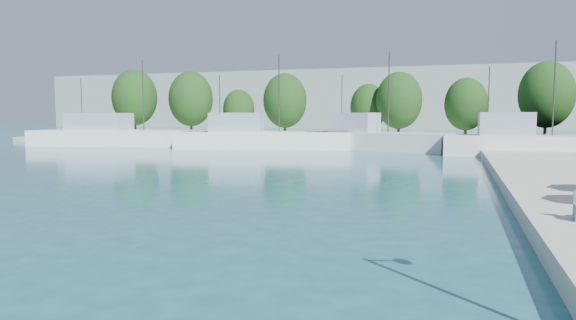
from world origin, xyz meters
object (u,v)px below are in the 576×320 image
(trawler_01, at_px, (122,137))
(trawler_04, at_px, (528,144))
(trawler_03, at_px, (371,139))
(trawler_02, at_px, (258,139))

(trawler_01, relative_size, trawler_04, 1.51)
(trawler_03, bearing_deg, trawler_02, -152.74)
(trawler_02, height_order, trawler_03, same)
(trawler_02, relative_size, trawler_04, 1.27)
(trawler_01, bearing_deg, trawler_03, -5.49)
(trawler_03, bearing_deg, trawler_04, -0.16)
(trawler_04, bearing_deg, trawler_02, 173.49)
(trawler_01, relative_size, trawler_02, 1.19)
(trawler_01, distance_m, trawler_04, 42.91)
(trawler_02, bearing_deg, trawler_04, -19.32)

